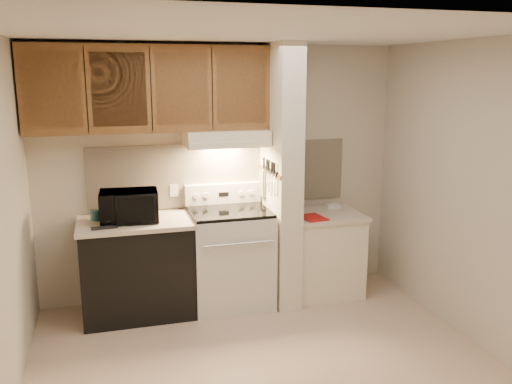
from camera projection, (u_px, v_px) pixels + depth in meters
name	position (u px, v px, depth m)	size (l,w,h in m)	color
floor	(264.00, 361.00, 4.27)	(3.60, 3.60, 0.00)	#CCB098
ceiling	(265.00, 32.00, 3.73)	(3.60, 3.60, 0.00)	white
wall_back	(221.00, 173.00, 5.41)	(3.60, 0.02, 2.50)	beige
wall_left	(0.00, 226.00, 3.52)	(0.02, 3.00, 2.50)	beige
wall_right	(472.00, 193.00, 4.48)	(0.02, 3.00, 2.50)	beige
backsplash	(222.00, 174.00, 5.40)	(2.60, 0.02, 0.63)	beige
range_body	(230.00, 259.00, 5.26)	(0.76, 0.65, 0.92)	silver
oven_window	(238.00, 266.00, 4.95)	(0.50, 0.01, 0.30)	black
oven_handle	(239.00, 244.00, 4.87)	(0.02, 0.02, 0.65)	silver
cooktop	(229.00, 211.00, 5.16)	(0.74, 0.64, 0.03)	black
range_backguard	(223.00, 193.00, 5.40)	(0.76, 0.08, 0.20)	silver
range_display	(224.00, 194.00, 5.36)	(0.10, 0.01, 0.04)	black
range_knob_left_outer	(196.00, 196.00, 5.28)	(0.05, 0.05, 0.02)	silver
range_knob_left_inner	(206.00, 195.00, 5.31)	(0.05, 0.05, 0.02)	silver
range_knob_right_inner	(241.00, 193.00, 5.40)	(0.05, 0.05, 0.02)	silver
range_knob_right_outer	(251.00, 193.00, 5.43)	(0.05, 0.05, 0.02)	silver
dishwasher_front	(138.00, 270.00, 5.04)	(1.00, 0.63, 0.87)	black
left_countertop	(135.00, 222.00, 4.94)	(1.04, 0.67, 0.04)	beige
spoon_rest	(104.00, 228.00, 4.67)	(0.22, 0.07, 0.02)	black
teal_jar	(95.00, 215.00, 4.93)	(0.09, 0.09, 0.10)	#265F64
outlet	(174.00, 191.00, 5.29)	(0.08, 0.01, 0.12)	white
microwave	(129.00, 206.00, 4.87)	(0.51, 0.35, 0.28)	black
partition_pillar	(281.00, 176.00, 5.22)	(0.22, 0.70, 2.50)	silver
pillar_trim	(269.00, 172.00, 5.18)	(0.01, 0.70, 0.04)	brown
knife_strip	(270.00, 171.00, 5.12)	(0.02, 0.42, 0.04)	black
knife_blade_a	(275.00, 185.00, 4.98)	(0.01, 0.04, 0.16)	silver
knife_handle_a	(274.00, 168.00, 4.96)	(0.02, 0.02, 0.10)	black
knife_blade_b	(272.00, 184.00, 5.06)	(0.01, 0.04, 0.18)	silver
knife_handle_b	(272.00, 167.00, 5.03)	(0.02, 0.02, 0.10)	black
knife_blade_c	(269.00, 183.00, 5.16)	(0.01, 0.04, 0.20)	silver
knife_handle_c	(269.00, 165.00, 5.12)	(0.02, 0.02, 0.10)	black
knife_blade_d	(267.00, 180.00, 5.21)	(0.01, 0.04, 0.16)	silver
knife_handle_d	(267.00, 164.00, 5.17)	(0.02, 0.02, 0.10)	black
knife_blade_e	(264.00, 179.00, 5.30)	(0.01, 0.04, 0.18)	silver
knife_handle_e	(264.00, 163.00, 5.27)	(0.02, 0.02, 0.10)	black
oven_mitt	(263.00, 183.00, 5.36)	(0.03, 0.11, 0.26)	gray
right_cab_base	(323.00, 255.00, 5.52)	(0.70, 0.60, 0.81)	white
right_countertop	(324.00, 215.00, 5.43)	(0.74, 0.64, 0.04)	beige
red_folder	(313.00, 218.00, 5.24)	(0.21, 0.29, 0.01)	red
white_box	(333.00, 206.00, 5.64)	(0.14, 0.09, 0.04)	white
range_hood	(226.00, 138.00, 5.12)	(0.78, 0.44, 0.15)	white
hood_lip	(231.00, 145.00, 4.94)	(0.78, 0.04, 0.06)	white
upper_cabinets	(149.00, 89.00, 4.88)	(2.18, 0.33, 0.77)	brown
cab_door_a	(52.00, 90.00, 4.51)	(0.46, 0.01, 0.63)	brown
cab_gap_a	(86.00, 90.00, 4.59)	(0.01, 0.01, 0.73)	black
cab_door_b	(119.00, 89.00, 4.66)	(0.46, 0.01, 0.63)	brown
cab_gap_b	(151.00, 89.00, 4.73)	(0.01, 0.01, 0.73)	black
cab_door_c	(182.00, 89.00, 4.81)	(0.46, 0.01, 0.63)	brown
cab_gap_c	(212.00, 89.00, 4.88)	(0.01, 0.01, 0.73)	black
cab_door_d	(241.00, 89.00, 4.95)	(0.46, 0.01, 0.63)	brown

